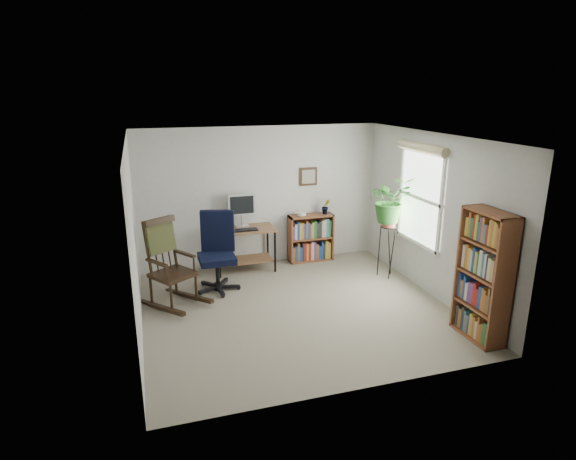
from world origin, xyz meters
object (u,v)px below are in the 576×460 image
object	(u,v)px
desk	(245,249)
low_bookshelf	(311,238)
office_chair	(217,252)
rocking_chair	(172,263)
tall_bookshelf	(484,276)

from	to	relation	value
desk	low_bookshelf	bearing A→B (deg)	5.54
desk	office_chair	world-z (taller)	office_chair
rocking_chair	tall_bookshelf	xyz separation A→B (m)	(3.55, -2.09, 0.18)
desk	tall_bookshelf	world-z (taller)	tall_bookshelf
office_chair	tall_bookshelf	xyz separation A→B (m)	(2.87, -2.41, 0.20)
rocking_chair	tall_bookshelf	distance (m)	4.12
desk	rocking_chair	xyz separation A→B (m)	(-1.26, -1.04, 0.27)
rocking_chair	low_bookshelf	xyz separation A→B (m)	(2.50, 1.16, -0.22)
office_chair	rocking_chair	size ratio (longest dim) A/B	0.96
office_chair	tall_bookshelf	bearing A→B (deg)	-25.30
desk	low_bookshelf	world-z (taller)	low_bookshelf
tall_bookshelf	rocking_chair	bearing A→B (deg)	149.57
desk	rocking_chair	distance (m)	1.66
desk	rocking_chair	size ratio (longest dim) A/B	0.80
office_chair	tall_bookshelf	world-z (taller)	tall_bookshelf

